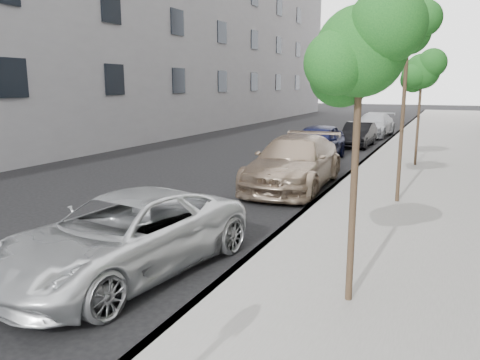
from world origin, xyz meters
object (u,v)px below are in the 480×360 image
Objects in this scene: sedan_black at (358,135)px; sedan_rear at (374,125)px; tree_far at (423,71)px; tree_mid at (409,33)px; sedan_blue at (318,142)px; suv at (294,162)px; tree_near at (363,52)px; minivan at (125,235)px.

sedan_rear reaches higher than sedan_black.
tree_far is at bearing -69.78° from sedan_rear.
tree_far is 12.15m from sedan_rear.
sedan_blue is (-4.09, 6.88, -3.72)m from tree_mid.
tree_mid is 13.34m from sedan_black.
sedan_rear is (-3.36, 17.79, -3.78)m from tree_mid.
tree_mid is at bearing -21.52° from suv.
sedan_black is (-3.33, 18.83, -3.02)m from tree_near.
tree_near is 24.69m from sedan_rear.
tree_mid is at bearing 90.00° from tree_near.
suv is at bearing 113.44° from tree_near.
sedan_blue is 0.91× the size of sedan_rear.
tree_near is 0.84× the size of tree_mid.
suv is (-3.33, 7.67, -2.85)m from tree_near.
tree_mid is 1.04× the size of minivan.
sedan_black is (-3.33, 5.83, -3.10)m from tree_far.
tree_mid reaches higher than sedan_rear.
sedan_blue is at bearing 174.66° from tree_far.
tree_far is 0.80× the size of suv.
tree_near is 19.35m from sedan_black.
tree_far is 0.96× the size of sedan_blue.
tree_far reaches higher than sedan_rear.
tree_far is (0.00, 13.00, 0.08)m from tree_near.
tree_far is 6.93m from suv.
sedan_blue is at bearing 99.11° from minivan.
suv is (-3.33, -5.33, -2.93)m from tree_far.
sedan_black is at bearing 87.90° from suv.
sedan_blue reaches higher than sedan_black.
suv is 1.10× the size of sedan_rear.
minivan is 24.56m from sedan_rear.
tree_mid is 1.01× the size of sedan_rear.
tree_near is 0.85× the size of sedan_rear.
tree_mid is 8.83m from sedan_blue.
suv is (0.51, 7.94, 0.12)m from minivan.
sedan_rear is (-3.36, 11.29, -3.01)m from tree_far.
tree_far is 1.14× the size of sedan_black.
tree_near is 6.56m from tree_mid.
tree_near is 0.97× the size of tree_far.
sedan_rear is (0.73, 10.91, -0.05)m from sedan_blue.
minivan is 19.10m from sedan_black.
minivan reaches higher than sedan_black.
tree_near reaches higher than minivan.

